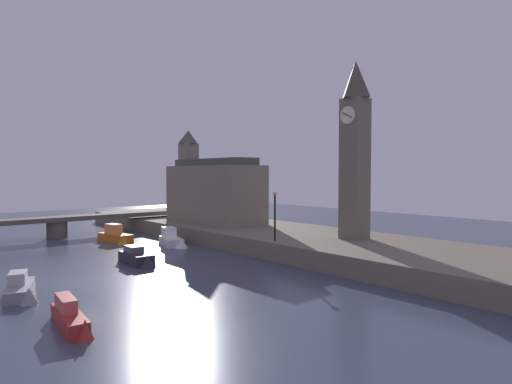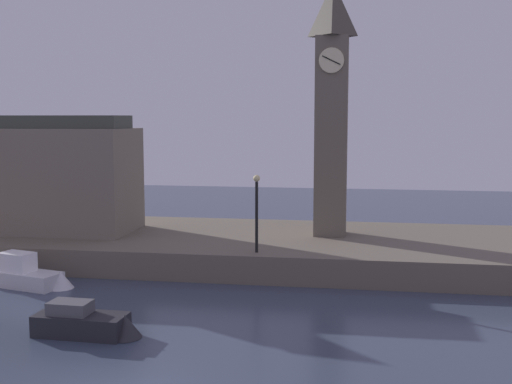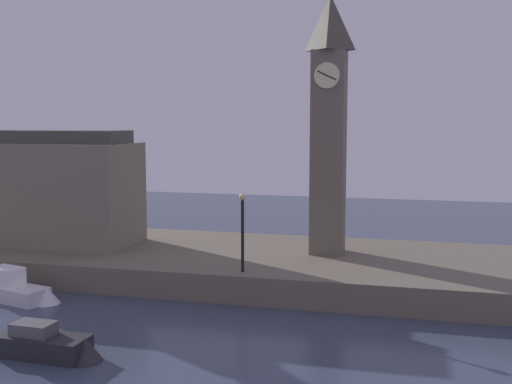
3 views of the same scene
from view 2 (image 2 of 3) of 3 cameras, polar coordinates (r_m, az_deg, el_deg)
far_embankment at (r=39.20m, az=-1.73°, el=-4.87°), size 70.00×12.00×1.50m
clock_tower at (r=38.67m, az=6.75°, el=7.60°), size 2.10×2.15×14.98m
parliament_hall at (r=42.79m, az=-19.83°, el=1.60°), size 12.98×5.21×10.85m
streetlamp at (r=33.50m, az=0.06°, el=-1.13°), size 0.36×0.36×4.11m
boat_ferry_white at (r=34.73m, az=-19.35°, el=-7.03°), size 4.72×2.43×1.79m
boat_barge_dark at (r=26.61m, az=-14.58°, el=-11.21°), size 4.35×1.62×1.36m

